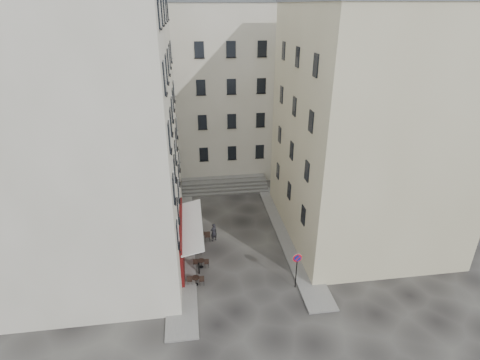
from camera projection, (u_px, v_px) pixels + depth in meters
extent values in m
plane|color=black|center=(241.00, 261.00, 28.66)|extent=(90.00, 90.00, 0.00)
cube|color=slate|center=(182.00, 236.00, 31.66)|extent=(2.00, 22.00, 0.12)
cube|color=slate|center=(288.00, 234.00, 31.89)|extent=(2.00, 18.00, 0.12)
cube|color=#BDB7A1|center=(85.00, 130.00, 25.78)|extent=(12.00, 16.00, 20.00)
cube|color=#B8AD89|center=(368.00, 129.00, 29.29)|extent=(12.00, 14.00, 18.00)
cube|color=#BDB7A1|center=(208.00, 92.00, 41.74)|extent=(18.00, 10.00, 18.00)
cube|color=#44090D|center=(182.00, 239.00, 28.26)|extent=(0.25, 7.00, 3.50)
cube|color=black|center=(182.00, 243.00, 28.41)|extent=(0.06, 3.85, 2.00)
cube|color=silver|center=(192.00, 225.00, 27.85)|extent=(1.58, 7.30, 0.41)
cube|color=#5C5A57|center=(225.00, 191.00, 39.29)|extent=(9.00, 1.80, 0.20)
cube|color=#5C5A57|center=(225.00, 187.00, 39.60)|extent=(9.00, 1.80, 0.20)
cube|color=#5C5A57|center=(224.00, 184.00, 39.92)|extent=(9.00, 1.80, 0.20)
cube|color=#5C5A57|center=(224.00, 180.00, 40.24)|extent=(9.00, 1.80, 0.20)
cylinder|color=black|center=(199.00, 268.00, 27.17)|extent=(0.10, 0.10, 0.90)
sphere|color=black|center=(199.00, 263.00, 26.97)|extent=(0.12, 0.12, 0.12)
cylinder|color=black|center=(197.00, 241.00, 30.30)|extent=(0.10, 0.10, 0.90)
sphere|color=black|center=(197.00, 236.00, 30.10)|extent=(0.12, 0.12, 0.12)
cylinder|color=black|center=(196.00, 219.00, 33.44)|extent=(0.10, 0.10, 0.90)
sphere|color=black|center=(196.00, 214.00, 33.24)|extent=(0.12, 0.12, 0.12)
cylinder|color=black|center=(296.00, 271.00, 25.45)|extent=(0.07, 0.07, 2.75)
cylinder|color=red|center=(297.00, 258.00, 24.98)|extent=(0.64, 0.08, 0.64)
cylinder|color=navy|center=(297.00, 258.00, 24.96)|extent=(0.46, 0.07, 0.46)
cube|color=red|center=(298.00, 259.00, 24.94)|extent=(0.37, 0.05, 0.37)
cylinder|color=black|center=(196.00, 284.00, 26.20)|extent=(0.33, 0.33, 0.02)
cylinder|color=black|center=(196.00, 281.00, 26.07)|extent=(0.05, 0.05, 0.65)
cylinder|color=black|center=(196.00, 278.00, 25.94)|extent=(0.55, 0.55, 0.04)
cube|color=black|center=(202.00, 280.00, 26.10)|extent=(0.35, 0.35, 0.83)
cube|color=black|center=(190.00, 280.00, 26.08)|extent=(0.35, 0.35, 0.83)
cylinder|color=black|center=(201.00, 267.00, 27.94)|extent=(0.32, 0.32, 0.02)
cylinder|color=black|center=(201.00, 264.00, 27.82)|extent=(0.04, 0.04, 0.63)
cylinder|color=black|center=(201.00, 261.00, 27.70)|extent=(0.54, 0.54, 0.04)
cube|color=black|center=(207.00, 263.00, 27.85)|extent=(0.34, 0.34, 0.81)
cube|color=black|center=(196.00, 263.00, 27.83)|extent=(0.34, 0.34, 0.81)
cylinder|color=black|center=(194.00, 254.00, 29.37)|extent=(0.34, 0.34, 0.02)
cylinder|color=black|center=(193.00, 251.00, 29.24)|extent=(0.05, 0.05, 0.67)
cylinder|color=black|center=(193.00, 248.00, 29.11)|extent=(0.57, 0.57, 0.04)
cube|color=black|center=(199.00, 250.00, 29.27)|extent=(0.36, 0.36, 0.86)
cube|color=black|center=(188.00, 250.00, 29.25)|extent=(0.36, 0.36, 0.86)
cylinder|color=black|center=(202.00, 241.00, 31.01)|extent=(0.40, 0.40, 0.02)
cylinder|color=black|center=(202.00, 237.00, 30.86)|extent=(0.05, 0.05, 0.77)
cylinder|color=black|center=(201.00, 233.00, 30.71)|extent=(0.66, 0.66, 0.04)
cube|color=black|center=(208.00, 236.00, 30.90)|extent=(0.42, 0.42, 0.99)
cube|color=black|center=(196.00, 236.00, 30.87)|extent=(0.42, 0.42, 0.99)
cylinder|color=black|center=(194.00, 230.00, 32.44)|extent=(0.34, 0.34, 0.02)
cylinder|color=black|center=(194.00, 227.00, 32.31)|extent=(0.05, 0.05, 0.66)
cylinder|color=black|center=(194.00, 224.00, 32.18)|extent=(0.57, 0.57, 0.04)
cube|color=black|center=(199.00, 227.00, 32.34)|extent=(0.36, 0.36, 0.85)
cube|color=black|center=(189.00, 227.00, 32.32)|extent=(0.36, 0.36, 0.85)
imported|color=black|center=(214.00, 232.00, 30.83)|extent=(0.72, 0.65, 1.64)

